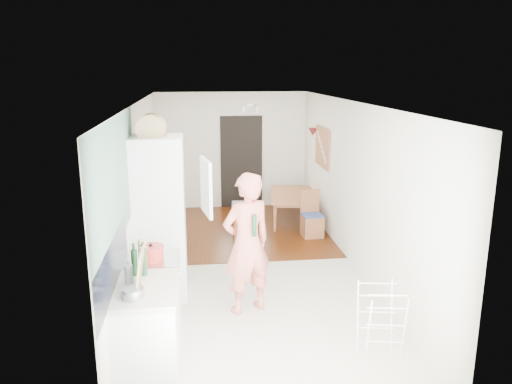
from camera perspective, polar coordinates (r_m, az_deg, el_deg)
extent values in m
cube|color=beige|center=(7.75, -0.70, -8.63)|extent=(3.20, 7.00, 0.01)
cube|color=#592406|center=(9.48, -1.93, -4.33)|extent=(3.20, 3.30, 0.01)
cube|color=slate|center=(5.30, -15.66, 1.16)|extent=(0.02, 3.00, 1.30)
cube|color=black|center=(4.98, -15.99, -8.11)|extent=(0.02, 1.90, 0.50)
cube|color=black|center=(10.82, -1.68, 3.42)|extent=(0.90, 0.04, 2.00)
cube|color=white|center=(5.25, -12.27, -15.39)|extent=(0.60, 0.90, 0.86)
cube|color=beige|center=(5.05, -12.54, -10.82)|extent=(0.62, 0.92, 0.06)
cube|color=white|center=(5.91, -11.63, -11.76)|extent=(0.60, 0.60, 0.88)
cube|color=#B0B0B2|center=(5.73, -11.86, -7.60)|extent=(0.60, 0.60, 0.04)
cube|color=white|center=(6.63, -10.97, -2.97)|extent=(0.66, 0.66, 2.15)
cube|color=white|center=(6.20, -5.72, 0.59)|extent=(0.14, 0.56, 0.70)
cube|color=white|center=(6.50, -8.43, 1.12)|extent=(0.02, 0.52, 0.66)
cube|color=tan|center=(9.43, 7.62, 5.12)|extent=(0.03, 0.90, 0.70)
cube|color=#9E643D|center=(9.42, 7.53, 5.12)|extent=(0.00, 0.94, 0.74)
cone|color=maroon|center=(10.01, 6.51, 6.83)|extent=(0.18, 0.18, 0.16)
imported|color=#E67568|center=(6.08, -1.05, -4.50)|extent=(0.91, 0.77, 2.10)
imported|color=#9E643D|center=(9.97, 4.41, -2.04)|extent=(0.94, 1.44, 0.47)
cube|color=gray|center=(8.84, -1.43, -1.91)|extent=(0.45, 0.45, 0.19)
cylinder|color=red|center=(5.64, -11.88, -6.85)|extent=(0.33, 0.33, 0.16)
cylinder|color=#B0B0B2|center=(4.80, -13.86, -11.19)|extent=(0.25, 0.25, 0.10)
cylinder|color=#183E1E|center=(5.92, -0.20, -3.85)|extent=(0.06, 0.06, 0.27)
cylinder|color=#183E1E|center=(5.25, -12.71, -7.80)|extent=(0.08, 0.08, 0.28)
cylinder|color=#183E1E|center=(5.26, -13.71, -7.85)|extent=(0.08, 0.08, 0.28)
cylinder|color=beige|center=(5.09, -14.33, -9.13)|extent=(0.10, 0.10, 0.20)
cylinder|color=tan|center=(5.48, -12.68, -7.16)|extent=(0.07, 0.07, 0.23)
cylinder|color=tan|center=(5.49, -12.96, -7.12)|extent=(0.08, 0.08, 0.24)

